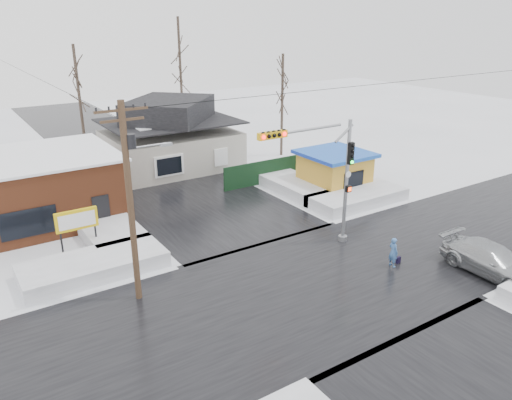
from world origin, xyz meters
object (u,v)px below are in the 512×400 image
traffic_signal (326,169)px  kiosk (334,171)px  utility_pole (131,192)px  marquee_sign (77,221)px  pedestrian (393,252)px  car (492,260)px

traffic_signal → kiosk: (7.07, 7.03, -3.08)m
utility_pole → kiosk: bearing=20.4°
marquee_sign → pedestrian: marquee_sign is taller
traffic_signal → car: 9.36m
traffic_signal → marquee_sign: 13.42m
pedestrian → car: pedestrian is taller
kiosk → pedestrian: 12.06m
utility_pole → traffic_signal: bearing=-2.9°
traffic_signal → car: (5.03, -6.92, -3.79)m
pedestrian → kiosk: bearing=-21.9°
traffic_signal → utility_pole: bearing=177.1°
traffic_signal → pedestrian: (1.57, -3.68, -3.75)m
marquee_sign → kiosk: 18.51m
marquee_sign → kiosk: size_ratio=0.55×
traffic_signal → kiosk: 10.43m
kiosk → pedestrian: kiosk is taller
marquee_sign → kiosk: (18.50, 0.50, -0.46)m
utility_pole → pedestrian: (11.93, -4.22, -4.32)m
car → marquee_sign: bearing=141.3°
marquee_sign → kiosk: kiosk is taller
pedestrian → traffic_signal: bearing=28.3°
utility_pole → marquee_sign: utility_pole is taller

